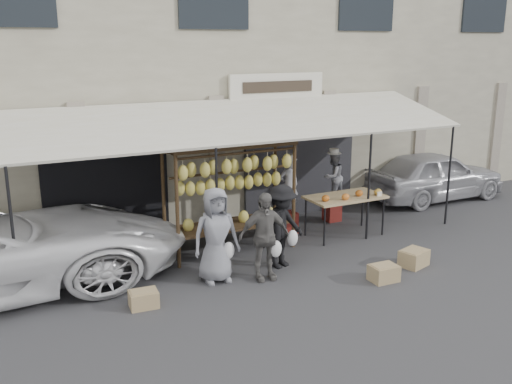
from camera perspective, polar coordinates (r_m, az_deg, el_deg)
ground_plane at (r=10.43m, az=3.84°, el=-8.65°), size 90.00×90.00×0.00m
shophouse at (r=15.51m, az=-8.60°, el=12.79°), size 24.00×6.15×7.30m
awning at (r=11.69m, az=-1.67°, el=7.07°), size 10.00×2.35×2.92m
banana_rack at (r=11.26m, az=-2.53°, el=1.56°), size 2.60×0.90×2.24m
produce_table at (r=12.52m, az=9.01°, el=-0.58°), size 1.70×0.90×1.04m
vendor_left at (r=12.51m, az=3.30°, el=0.65°), size 0.48×0.34×1.23m
vendor_right at (r=13.50m, az=7.72°, el=1.54°), size 0.68×0.59×1.18m
customer_left at (r=10.05m, az=-4.04°, el=-4.33°), size 0.87×0.59×1.71m
customer_mid at (r=10.12m, az=0.80°, el=-4.47°), size 0.98×0.50×1.61m
customer_right at (r=10.68m, az=2.54°, el=-3.45°), size 1.16×0.85×1.60m
stool_left at (r=12.75m, az=3.24°, el=-3.06°), size 0.35×0.35×0.48m
stool_right at (r=13.71m, az=7.60°, el=-1.86°), size 0.41×0.41×0.49m
crate_near_a at (r=10.52m, az=12.65°, el=-7.92°), size 0.50×0.39×0.29m
crate_near_b at (r=11.33m, az=15.50°, el=-6.38°), size 0.62×0.53×0.31m
crate_far at (r=9.50m, az=-11.17°, el=-10.47°), size 0.48×0.38×0.27m
sedan at (r=16.05m, az=17.43°, el=1.62°), size 3.97×1.64×1.35m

